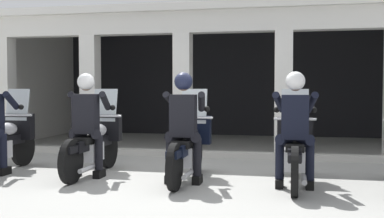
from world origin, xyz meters
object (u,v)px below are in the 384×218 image
police_officer_left (87,116)px  police_officer_right (295,119)px  motorcycle_far_left (3,141)px  motorcycle_center (188,146)px  motorcycle_left (95,142)px  motorcycle_right (295,149)px  police_officer_center (184,118)px

police_officer_left → police_officer_right: size_ratio=1.00×
motorcycle_far_left → motorcycle_center: 3.10m
motorcycle_left → police_officer_right: size_ratio=1.29×
motorcycle_left → police_officer_left: 0.52m
motorcycle_center → police_officer_right: (1.55, -0.30, 0.44)m
police_officer_left → motorcycle_center: police_officer_left is taller
motorcycle_far_left → police_officer_left: (1.55, -0.18, 0.44)m
motorcycle_center → motorcycle_right: 1.55m
motorcycle_right → motorcycle_left: bearing=-179.6°
police_officer_left → motorcycle_right: bearing=5.3°
police_officer_left → police_officer_right: 3.10m
motorcycle_left → motorcycle_center: same height
police_officer_left → police_officer_center: bearing=-2.4°
motorcycle_center → motorcycle_right: same height
motorcycle_right → police_officer_right: (-0.00, -0.28, 0.44)m
police_officer_left → motorcycle_right: size_ratio=0.78×
motorcycle_center → motorcycle_right: size_ratio=1.00×
motorcycle_right → police_officer_right: size_ratio=1.29×
motorcycle_far_left → motorcycle_left: same height
motorcycle_left → motorcycle_center: size_ratio=1.00×
police_officer_right → motorcycle_center: bearing=172.5°
police_officer_right → police_officer_center: bearing=-177.2°
motorcycle_right → police_officer_center: bearing=-166.8°
police_officer_left → police_officer_center: (1.55, -0.14, 0.00)m
motorcycle_left → motorcycle_center: bearing=-2.4°
motorcycle_far_left → motorcycle_center: same height
motorcycle_right → police_officer_right: bearing=-86.9°
motorcycle_far_left → police_officer_center: bearing=-4.7°
police_officer_center → motorcycle_right: bearing=15.1°
police_officer_center → police_officer_right: 1.55m
motorcycle_far_left → police_officer_center: police_officer_center is taller
police_officer_center → motorcycle_right: 1.63m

